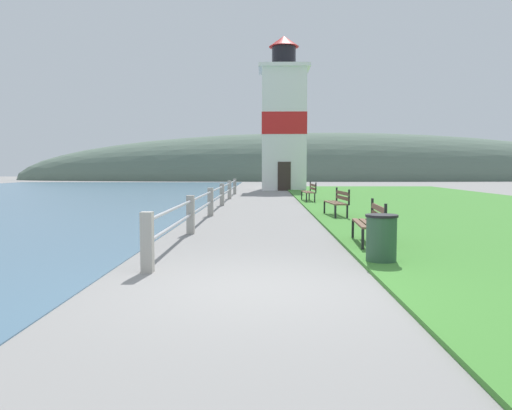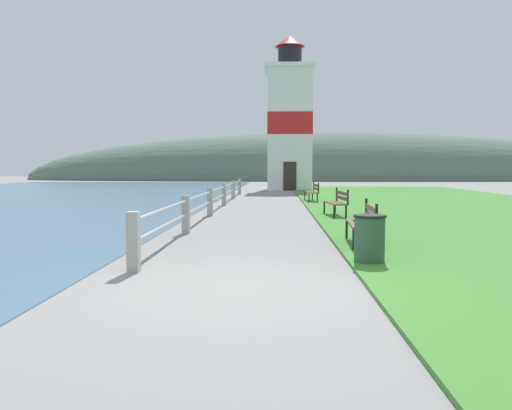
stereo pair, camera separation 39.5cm
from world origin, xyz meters
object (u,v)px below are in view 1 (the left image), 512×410
object	(u,v)px
park_bench_far	(310,190)
trash_bin	(381,239)
lighthouse	(284,122)
park_bench_midway	(338,201)
park_bench_near	(371,220)

from	to	relation	value
park_bench_far	trash_bin	size ratio (longest dim) A/B	2.33
lighthouse	trash_bin	bearing A→B (deg)	-88.76
park_bench_midway	trash_bin	size ratio (longest dim) A/B	2.09
park_bench_midway	trash_bin	world-z (taller)	park_bench_midway
park_bench_far	trash_bin	bearing A→B (deg)	86.99
park_bench_midway	trash_bin	distance (m)	7.94
park_bench_near	park_bench_far	xyz separation A→B (m)	(-0.08, 13.07, 0.00)
park_bench_far	trash_bin	distance (m)	15.03
park_bench_far	park_bench_near	bearing A→B (deg)	87.95
park_bench_near	park_bench_far	world-z (taller)	same
park_bench_near	lighthouse	size ratio (longest dim) A/B	0.15
trash_bin	park_bench_near	bearing A→B (deg)	82.94
park_bench_midway	lighthouse	bearing A→B (deg)	-91.86
lighthouse	park_bench_midway	bearing A→B (deg)	-87.01
park_bench_midway	park_bench_near	bearing A→B (deg)	83.26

